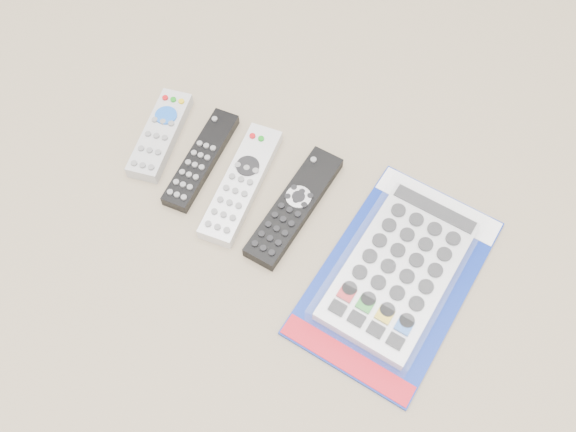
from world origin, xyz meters
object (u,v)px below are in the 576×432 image
at_px(remote_small_grey, 160,135).
at_px(remote_slim_black, 201,160).
at_px(remote_silver_dvd, 241,184).
at_px(remote_large_black, 294,207).
at_px(jumbo_remote_packaged, 399,269).

relative_size(remote_small_grey, remote_slim_black, 0.91).
relative_size(remote_small_grey, remote_silver_dvd, 0.81).
relative_size(remote_slim_black, remote_large_black, 0.88).
xyz_separation_m(remote_large_black, jumbo_remote_packaged, (0.17, -0.03, 0.01)).
distance_m(remote_small_grey, remote_silver_dvd, 0.15).
xyz_separation_m(remote_silver_dvd, jumbo_remote_packaged, (0.25, -0.03, 0.01)).
distance_m(remote_silver_dvd, remote_large_black, 0.08).
bearing_deg(remote_silver_dvd, remote_slim_black, 165.91).
distance_m(remote_small_grey, remote_slim_black, 0.08).
xyz_separation_m(remote_small_grey, remote_large_black, (0.23, -0.02, -0.00)).
bearing_deg(remote_silver_dvd, remote_small_grey, 166.14).
xyz_separation_m(remote_slim_black, remote_large_black, (0.16, -0.01, 0.00)).
height_order(remote_slim_black, remote_large_black, remote_large_black).
xyz_separation_m(remote_slim_black, jumbo_remote_packaged, (0.33, -0.04, 0.01)).
bearing_deg(remote_silver_dvd, jumbo_remote_packaged, -11.98).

